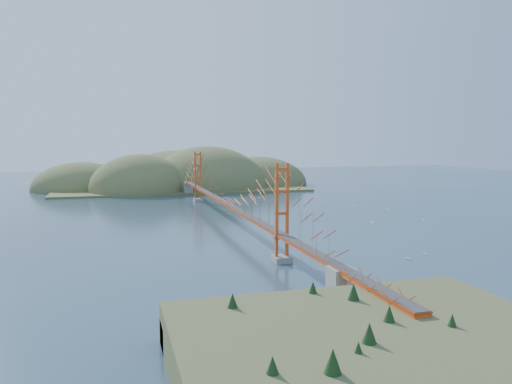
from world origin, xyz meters
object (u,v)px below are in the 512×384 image
object	(u,v)px
fort	(354,303)
sailboat_2	(355,217)
sailboat_0	(307,213)
bridge	(226,182)
sailboat_1	(306,209)

from	to	relation	value
fort	sailboat_2	distance (m)	52.03
sailboat_2	sailboat_0	distance (m)	9.69
fort	sailboat_2	xyz separation A→B (m)	(23.75, 46.29, -0.53)
bridge	fort	xyz separation A→B (m)	(0.40, -47.98, -6.34)
bridge	sailboat_2	bearing A→B (deg)	-4.00
fort	sailboat_2	world-z (taller)	fort
sailboat_2	sailboat_1	size ratio (longest dim) A/B	0.96
fort	sailboat_0	distance (m)	55.82
sailboat_1	sailboat_0	xyz separation A→B (m)	(-1.72, -4.40, 0.01)
sailboat_2	bridge	bearing A→B (deg)	176.00
fort	sailboat_0	size ratio (longest dim) A/B	5.63
bridge	sailboat_1	bearing A→B (deg)	26.76
sailboat_2	fort	bearing A→B (deg)	-117.16
sailboat_0	sailboat_1	bearing A→B (deg)	68.69
fort	sailboat_1	size ratio (longest dim) A/B	6.25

